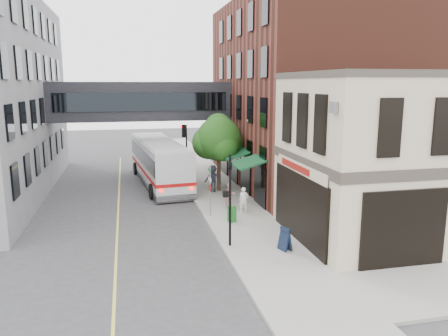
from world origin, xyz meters
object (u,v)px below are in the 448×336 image
pedestrian_b (230,195)px  pedestrian_c (213,179)px  newspaper_box (232,214)px  sandwich_board (285,239)px  pedestrian_a (244,200)px  bus (159,160)px

pedestrian_b → pedestrian_c: pedestrian_c is taller
pedestrian_c → newspaper_box: size_ratio=2.23×
pedestrian_b → sandwich_board: size_ratio=1.37×
pedestrian_a → pedestrian_b: (-0.51, 1.45, -0.02)m
bus → sandwich_board: 16.62m
newspaper_box → bus: bearing=103.9°
bus → pedestrian_a: (4.33, -9.60, -0.95)m
bus → pedestrian_b: (3.82, -8.15, -0.97)m
pedestrian_b → pedestrian_c: (-0.30, 4.05, 0.21)m
pedestrian_c → sandwich_board: pedestrian_c is taller
pedestrian_c → newspaper_box: 7.11m
bus → newspaper_box: 11.71m
pedestrian_c → sandwich_board: size_ratio=1.75×
bus → pedestrian_a: bearing=-65.7°
newspaper_box → sandwich_board: sandwich_board is taller
bus → sandwich_board: (4.62, -15.92, -1.18)m
pedestrian_b → sandwich_board: 7.81m
bus → pedestrian_c: 5.46m
pedestrian_a → pedestrian_c: pedestrian_c is taller
bus → sandwich_board: bus is taller
newspaper_box → sandwich_board: (1.42, -4.73, 0.12)m
sandwich_board → pedestrian_a: bearing=73.9°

